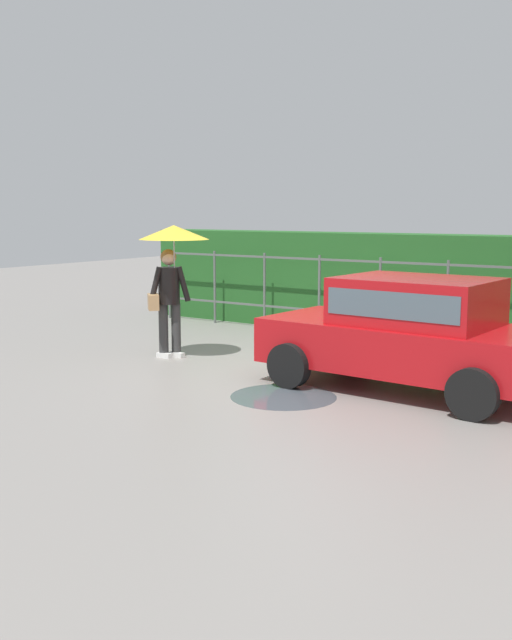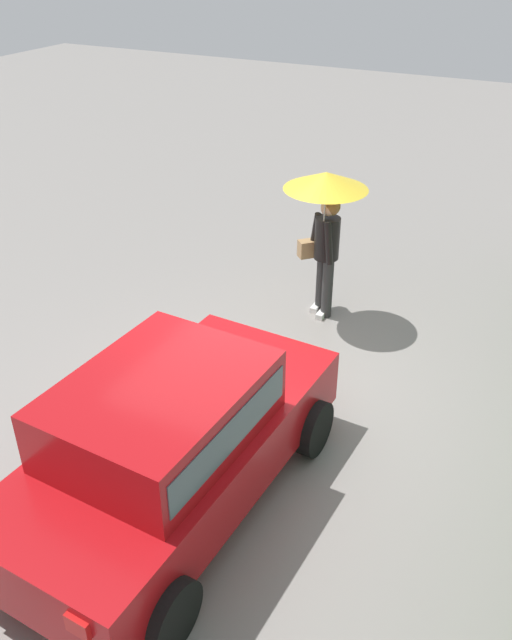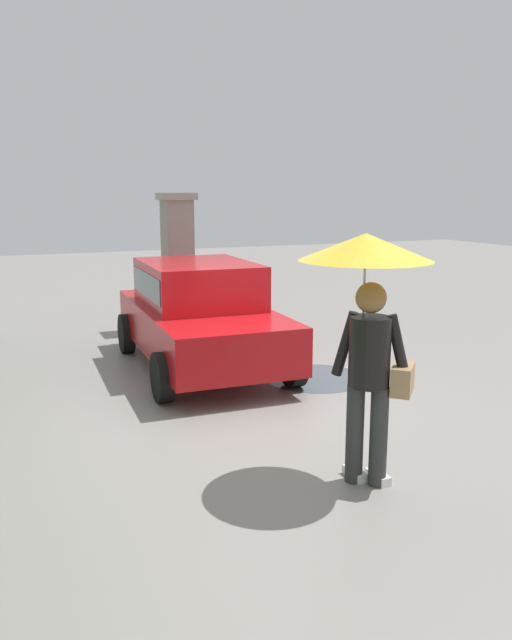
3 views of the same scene
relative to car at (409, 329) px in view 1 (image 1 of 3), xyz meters
The scene contains 6 objects.
ground_plane 1.91m from the car, behind, with size 40.00×40.00×0.00m, color gray.
car is the anchor object (origin of this frame).
pedestrian 4.03m from the car, behind, with size 1.09×1.09×2.10m.
fence_section 3.70m from the car, 120.73° to the left, with size 9.98×0.05×1.50m.
hedge_row 4.37m from the car, 115.66° to the left, with size 10.93×0.90×1.90m, color #235B23.
puddle_near 1.86m from the car, 133.69° to the right, with size 1.35×1.35×0.00m, color #4C545B.
Camera 1 is at (5.37, -8.85, 2.33)m, focal length 41.19 mm.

